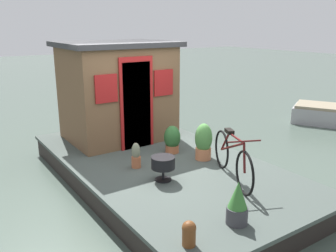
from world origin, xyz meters
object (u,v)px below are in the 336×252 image
houseboat_cabin (118,91)px  potted_plant_geranium (172,139)px  mooring_bollard (189,233)px  charcoal_grill (163,163)px  bicycle (232,158)px  potted_plant_ivy (237,204)px  potted_plant_succulent (203,142)px  potted_plant_sage (136,156)px

houseboat_cabin → potted_plant_geranium: 1.69m
houseboat_cabin → mooring_bollard: bearing=164.0°
houseboat_cabin → charcoal_grill: houseboat_cabin is taller
bicycle → potted_plant_ivy: size_ratio=2.79×
houseboat_cabin → potted_plant_geranium: (-1.45, -0.40, -0.77)m
mooring_bollard → charcoal_grill: bearing=-23.9°
potted_plant_ivy → mooring_bollard: bearing=92.9°
bicycle → potted_plant_geranium: bearing=2.3°
potted_plant_geranium → charcoal_grill: size_ratio=1.35×
potted_plant_ivy → potted_plant_succulent: bearing=-28.6°
houseboat_cabin → potted_plant_sage: houseboat_cabin is taller
potted_plant_ivy → bicycle: bearing=-40.7°
potted_plant_geranium → potted_plant_succulent: bearing=-155.9°
potted_plant_succulent → mooring_bollard: (-2.00, 1.84, -0.17)m
bicycle → charcoal_grill: (0.59, 0.91, -0.09)m
houseboat_cabin → potted_plant_succulent: bearing=-161.8°
bicycle → potted_plant_succulent: bearing=-12.2°
potted_plant_geranium → mooring_bollard: (-2.61, 1.57, -0.11)m
potted_plant_ivy → potted_plant_geranium: size_ratio=1.06×
potted_plant_ivy → potted_plant_sage: potted_plant_ivy is taller
houseboat_cabin → potted_plant_ivy: houseboat_cabin is taller
houseboat_cabin → bicycle: bearing=-171.2°
potted_plant_succulent → potted_plant_sage: size_ratio=1.51×
potted_plant_sage → potted_plant_geranium: potted_plant_geranium is taller
charcoal_grill → mooring_bollard: charcoal_grill is taller
bicycle → potted_plant_ivy: 1.33m
potted_plant_succulent → mooring_bollard: bearing=137.4°
charcoal_grill → mooring_bollard: 1.79m
bicycle → potted_plant_ivy: bicycle is taller
potted_plant_ivy → potted_plant_succulent: (1.96, -1.07, 0.06)m
potted_plant_sage → charcoal_grill: 0.71m
houseboat_cabin → potted_plant_ivy: (-4.02, 0.39, -0.77)m
houseboat_cabin → potted_plant_ivy: size_ratio=4.07×
potted_plant_succulent → potted_plant_geranium: potted_plant_succulent is taller
houseboat_cabin → potted_plant_sage: 1.99m
houseboat_cabin → potted_plant_sage: size_ratio=5.13×
charcoal_grill → mooring_bollard: bearing=156.1°
potted_plant_geranium → bicycle: bearing=-177.7°
potted_plant_sage → mooring_bollard: potted_plant_sage is taller
houseboat_cabin → potted_plant_sage: (-1.73, 0.54, -0.82)m
potted_plant_ivy → charcoal_grill: size_ratio=1.43×
potted_plant_ivy → potted_plant_geranium: (2.57, -0.80, -0.00)m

